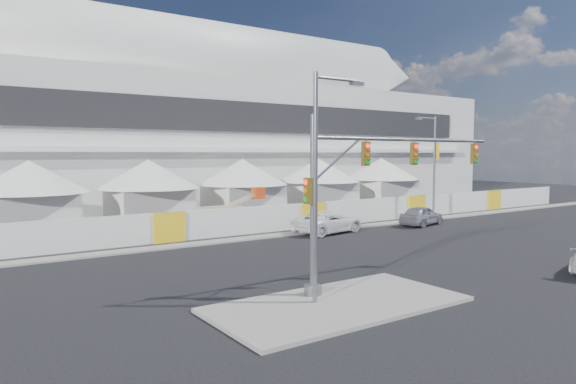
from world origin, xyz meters
TOP-DOWN VIEW (x-y plane):
  - ground at (0.00, 0.00)m, footprint 160.00×160.00m
  - median_island at (-6.00, -3.00)m, footprint 10.00×5.00m
  - far_curb at (20.00, 12.50)m, footprint 80.00×1.20m
  - stadium at (8.71, 41.50)m, footprint 80.00×24.80m
  - tent_row at (0.50, 24.00)m, footprint 53.40×8.40m
  - hoarding_fence at (6.00, 14.50)m, footprint 70.00×0.25m
  - scaffold_tower at (46.00, 36.00)m, footprint 4.40×4.40m
  - sedan_silver at (14.15, 10.39)m, footprint 3.03×5.11m
  - pickup_curb at (5.26, 11.60)m, footprint 3.62×6.21m
  - lot_car_a at (16.86, 18.35)m, footprint 1.46×3.96m
  - lot_car_b at (23.98, 16.94)m, footprint 1.56×3.83m
  - traffic_mast at (-3.71, -1.60)m, footprint 11.42×0.71m
  - streetlight_median at (-6.50, -2.49)m, footprint 2.43×0.24m
  - streetlight_curb at (17.94, 12.50)m, footprint 2.72×0.61m
  - boom_lift at (-1.50, 16.72)m, footprint 6.40×1.54m

SIDE VIEW (x-z plane):
  - ground at x=0.00m, z-range 0.00..0.00m
  - far_curb at x=20.00m, z-range 0.00..0.12m
  - median_island at x=-6.00m, z-range 0.00..0.15m
  - lot_car_a at x=16.86m, z-range 0.00..1.30m
  - lot_car_b at x=23.98m, z-range 0.00..1.30m
  - pickup_curb at x=5.26m, z-range 0.00..1.62m
  - sedan_silver at x=14.15m, z-range 0.00..1.63m
  - boom_lift at x=-1.50m, z-range -0.75..2.50m
  - hoarding_fence at x=6.00m, z-range 0.00..2.00m
  - tent_row at x=0.50m, z-range 0.45..5.85m
  - traffic_mast at x=-3.71m, z-range 0.65..7.94m
  - streetlight_median at x=-6.50m, z-range 0.80..9.60m
  - streetlight_curb at x=17.94m, z-range 0.74..9.94m
  - scaffold_tower at x=46.00m, z-range 0.00..12.00m
  - stadium at x=8.71m, z-range -1.54..20.44m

